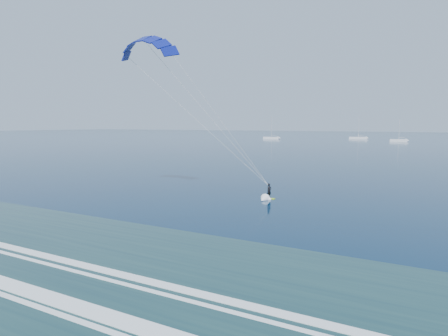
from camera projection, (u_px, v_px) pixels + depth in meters
kitesurfer_rig at (207, 114)px, 44.23m from camera, size 17.37×9.83×19.16m
sailboat_0 at (272, 138)px, 224.40m from camera, size 9.30×2.40×12.69m
sailboat_1 at (358, 138)px, 225.02m from camera, size 9.77×2.40×13.03m
sailboat_2 at (399, 140)px, 191.19m from camera, size 7.75×2.40×10.89m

